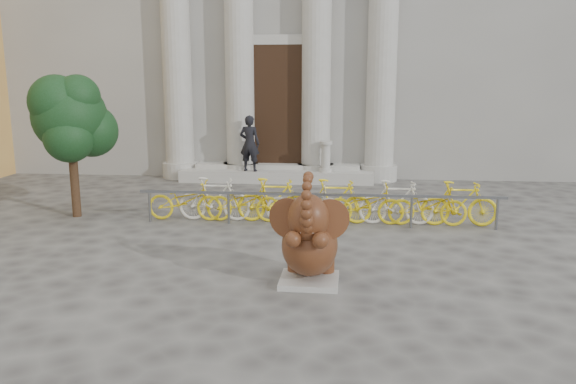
# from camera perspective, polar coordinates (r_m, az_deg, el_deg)

# --- Properties ---
(ground) EXTENTS (80.00, 80.00, 0.00)m
(ground) POSITION_cam_1_polar(r_m,az_deg,el_deg) (8.75, -8.00, -10.00)
(ground) COLOR #474442
(ground) RESTS_ON ground
(classical_building) EXTENTS (22.00, 10.70, 12.00)m
(classical_building) POSITION_cam_1_polar(r_m,az_deg,el_deg) (23.10, 0.37, 18.47)
(classical_building) COLOR gray
(classical_building) RESTS_ON ground
(entrance_steps) EXTENTS (6.00, 1.20, 0.36)m
(entrance_steps) POSITION_cam_1_polar(r_m,az_deg,el_deg) (17.68, -1.15, 1.72)
(entrance_steps) COLOR #A8A59E
(entrance_steps) RESTS_ON ground
(elephant_statue) EXTENTS (1.23, 1.36, 1.84)m
(elephant_statue) POSITION_cam_1_polar(r_m,az_deg,el_deg) (8.77, 2.19, -5.21)
(elephant_statue) COLOR #A8A59E
(elephant_statue) RESTS_ON ground
(bike_rack) EXTENTS (8.00, 0.53, 1.00)m
(bike_rack) POSITION_cam_1_polar(r_m,az_deg,el_deg) (12.51, 3.12, -0.92)
(bike_rack) COLOR slate
(bike_rack) RESTS_ON ground
(tree) EXTENTS (1.89, 1.72, 3.27)m
(tree) POSITION_cam_1_polar(r_m,az_deg,el_deg) (13.72, -21.20, 6.95)
(tree) COLOR #332114
(tree) RESTS_ON ground
(pedestrian) EXTENTS (0.68, 0.50, 1.72)m
(pedestrian) POSITION_cam_1_polar(r_m,az_deg,el_deg) (17.29, -3.92, 4.95)
(pedestrian) COLOR black
(pedestrian) RESTS_ON entrance_steps
(balustrade_post) EXTENTS (0.39, 0.39, 0.95)m
(balustrade_post) POSITION_cam_1_polar(r_m,az_deg,el_deg) (17.19, 3.86, 3.50)
(balustrade_post) COLOR #A8A59E
(balustrade_post) RESTS_ON entrance_steps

